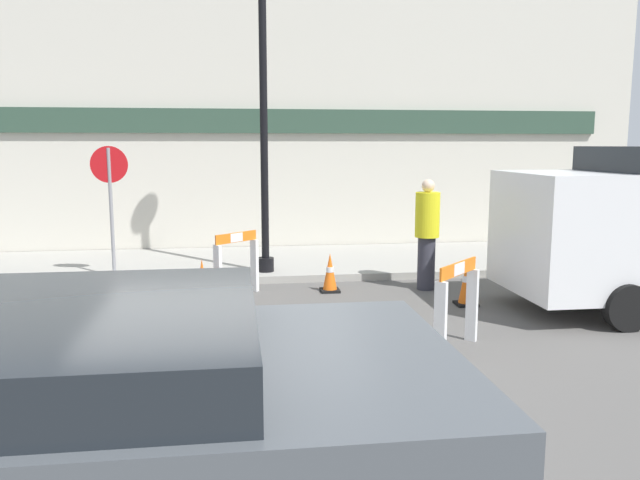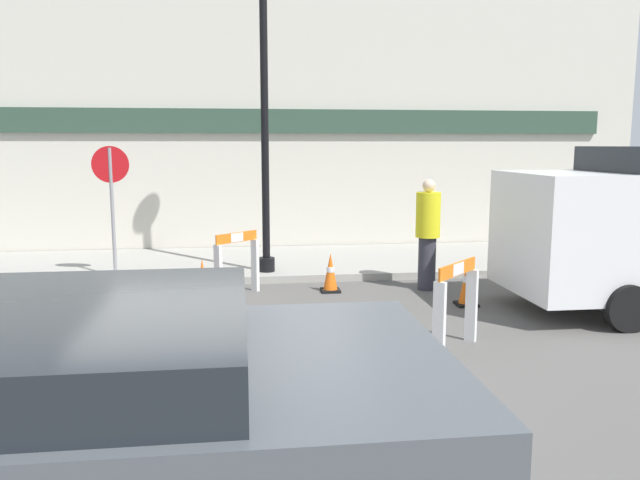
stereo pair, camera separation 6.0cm
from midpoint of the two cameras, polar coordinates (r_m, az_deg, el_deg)
name	(u,v)px [view 2 (the right image)]	position (r m, az deg, el deg)	size (l,w,h in m)	color
ground_plane	(232,389)	(6.19, -7.78, -13.31)	(60.00, 60.00, 0.00)	#565451
sidewalk_slab	(235,263)	(12.02, -7.60, -2.14)	(18.00, 3.14, 0.13)	#9E9B93
storefront_facade	(233,123)	(13.46, -7.81, 10.52)	(18.00, 0.22, 5.50)	beige
streetlamp_post	(264,60)	(10.79, -4.99, 16.09)	(0.44, 0.44, 5.60)	black
stop_sign	(112,190)	(10.83, -18.37, 4.40)	(0.60, 0.06, 2.16)	gray
barricade_0	(237,262)	(9.69, -7.41, -1.97)	(0.69, 0.63, 0.98)	white
barricade_1	(456,303)	(7.22, 12.59, -5.60)	(0.72, 0.73, 1.02)	white
traffic_cone_0	(172,316)	(7.40, -13.20, -6.80)	(0.30, 0.30, 0.75)	black
traffic_cone_1	(467,283)	(9.28, 13.47, -3.87)	(0.30, 0.30, 0.68)	black
traffic_cone_2	(330,273)	(9.88, 1.14, -3.05)	(0.30, 0.30, 0.62)	black
traffic_cone_3	(203,283)	(9.20, -10.50, -3.87)	(0.30, 0.30, 0.68)	black
person_worker	(428,231)	(10.06, 9.99, 0.78)	(0.55, 0.55, 1.77)	#33333D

